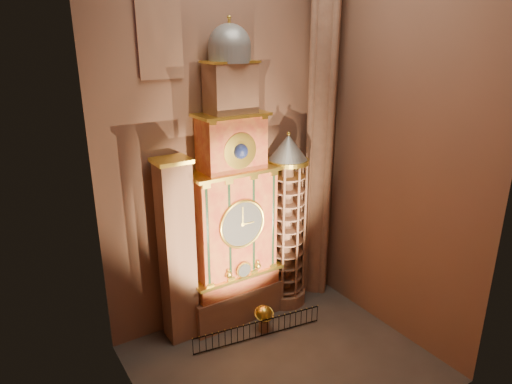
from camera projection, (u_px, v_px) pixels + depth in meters
floor at (283, 363)px, 23.35m from camera, size 14.00×14.00×0.00m
wall_back at (222, 131)px, 24.49m from camera, size 22.00×0.00×22.00m
wall_left at (130, 182)px, 16.16m from camera, size 0.00×22.00×22.00m
wall_right at (399, 136)px, 23.29m from camera, size 0.00×22.00×22.00m
astronomical_clock at (233, 212)px, 25.10m from camera, size 5.60×2.41×16.70m
portrait_tower at (177, 252)px, 23.88m from camera, size 1.80×1.60×10.20m
stair_turret at (286, 223)px, 27.14m from camera, size 2.50×2.50×10.80m
gothic_pier at (321, 123)px, 26.81m from camera, size 2.04×2.04×22.00m
stained_glass_window at (159, 21)px, 20.98m from camera, size 2.20×0.14×5.20m
celestial_globe at (264, 316)px, 25.58m from camera, size 1.35×1.30×1.59m
iron_railing at (259, 329)px, 25.11m from camera, size 7.40×1.22×1.01m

